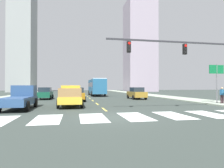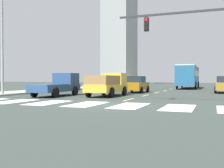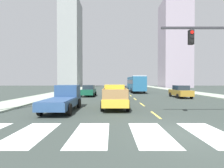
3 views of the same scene
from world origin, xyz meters
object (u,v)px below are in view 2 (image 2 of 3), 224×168
pickup_stakebed (109,85)px  pickup_dark (59,85)px  city_bus (188,75)px  sedan_far (112,83)px  sedan_near_right (136,84)px  streetlight_left (4,38)px

pickup_stakebed → pickup_dark: (-4.06, -1.44, -0.02)m
pickup_dark → city_bus: city_bus is taller
city_bus → sedan_far: 12.75m
pickup_dark → city_bus: bearing=67.8°
sedan_near_right → streetlight_left: bearing=-134.3°
sedan_far → streetlight_left: (-4.92, -13.31, 4.11)m
pickup_stakebed → streetlight_left: bearing=-164.1°
sedan_near_right → streetlight_left: (-9.39, -8.82, 4.11)m
pickup_stakebed → streetlight_left: 9.99m
pickup_stakebed → sedan_far: size_ratio=1.18×
sedan_near_right → sedan_far: (-4.47, 4.49, 0.00)m
city_bus → pickup_stakebed: bearing=-104.1°
pickup_stakebed → streetlight_left: size_ratio=0.58×
pickup_stakebed → streetlight_left: (-8.70, -2.81, 4.03)m
pickup_dark → sedan_far: pickup_dark is taller
pickup_stakebed → sedan_far: bearing=107.8°
pickup_dark → sedan_near_right: bearing=57.7°
pickup_stakebed → sedan_far: 11.16m
pickup_dark → city_bus: size_ratio=0.48×
sedan_far → streetlight_left: bearing=-111.5°
pickup_dark → pickup_stakebed: bearing=19.7°
pickup_dark → city_bus: (8.80, 21.36, 1.03)m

